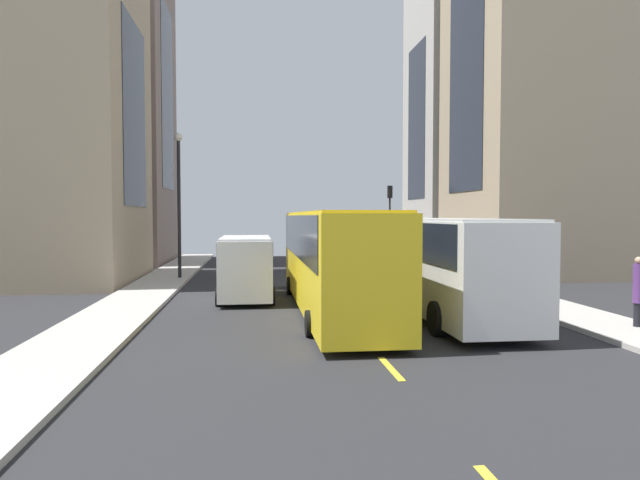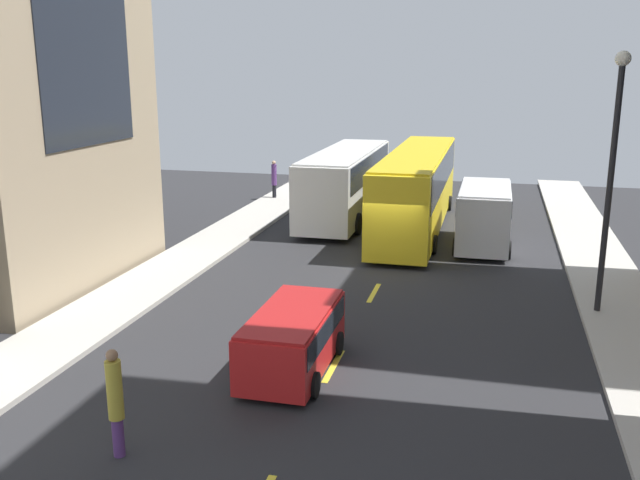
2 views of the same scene
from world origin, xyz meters
TOP-DOWN VIEW (x-y plane):
  - ground_plane at (0.00, 0.00)m, footprint 42.04×42.04m
  - sidewalk_west at (-7.75, 0.00)m, footprint 2.54×44.00m
  - sidewalk_east at (7.75, 0.00)m, footprint 2.54×44.00m
  - lane_stripe_0 at (0.00, -21.00)m, footprint 0.16×2.00m
  - lane_stripe_1 at (0.00, -15.00)m, footprint 0.16×2.00m
  - lane_stripe_2 at (0.00, -9.00)m, footprint 0.16×2.00m
  - lane_stripe_3 at (0.00, -3.00)m, footprint 0.16×2.00m
  - lane_stripe_4 at (0.00, 3.00)m, footprint 0.16×2.00m
  - lane_stripe_5 at (0.00, 9.00)m, footprint 0.16×2.00m
  - lane_stripe_6 at (0.00, 15.00)m, footprint 0.16×2.00m
  - building_west_0 at (-12.74, -14.40)m, footprint 7.11×7.88m
  - building_west_1 at (-13.89, -4.48)m, footprint 9.44×9.34m
  - building_east_0 at (12.52, -15.03)m, footprint 6.66×9.87m
  - building_east_1 at (13.03, -3.42)m, footprint 7.69×10.04m
  - city_bus_white at (-3.41, 8.33)m, footprint 2.80×11.02m
  - streetcar_yellow at (0.25, 7.01)m, footprint 2.70×14.32m
  - delivery_van_white at (3.38, 4.03)m, footprint 2.25×5.10m
  - car_red_0 at (-0.92, -9.51)m, footprint 1.92×4.07m
  - pedestrian_waiting_curb at (-8.28, 11.88)m, footprint 0.29×0.29m
  - pedestrian_crossing_mid at (-3.14, -14.07)m, footprint 0.31×0.31m
  - traffic_light_near_corner at (-6.88, -13.16)m, footprint 0.32×0.44m
  - streetlamp_near at (6.98, -3.39)m, footprint 0.44×0.44m

SIDE VIEW (x-z plane):
  - ground_plane at x=0.00m, z-range 0.00..0.00m
  - lane_stripe_0 at x=0.00m, z-range 0.00..0.01m
  - lane_stripe_1 at x=0.00m, z-range 0.00..0.01m
  - lane_stripe_2 at x=0.00m, z-range 0.00..0.01m
  - lane_stripe_3 at x=0.00m, z-range 0.00..0.01m
  - lane_stripe_4 at x=0.00m, z-range 0.00..0.01m
  - lane_stripe_5 at x=0.00m, z-range 0.00..0.01m
  - lane_stripe_6 at x=0.00m, z-range 0.00..0.01m
  - sidewalk_west at x=-7.75m, z-range 0.00..0.15m
  - sidewalk_east at x=7.75m, z-range 0.00..0.15m
  - car_red_0 at x=-0.92m, z-range 0.14..1.73m
  - pedestrian_crossing_mid at x=-3.14m, z-range 0.09..2.32m
  - pedestrian_waiting_curb at x=-8.28m, z-range 0.22..2.31m
  - delivery_van_white at x=3.38m, z-range 0.22..2.80m
  - city_bus_white at x=-3.41m, z-range 0.33..3.68m
  - streetcar_yellow at x=0.25m, z-range 0.33..3.92m
  - traffic_light_near_corner at x=-6.88m, z-range 1.25..6.75m
  - streetlamp_near at x=6.98m, z-range 0.96..8.64m
  - building_east_1 at x=13.03m, z-range 0.00..17.53m
  - building_west_0 at x=-12.74m, z-range 0.00..21.01m
  - building_west_1 at x=-13.89m, z-range 0.00..21.67m
  - building_east_0 at x=12.52m, z-range 0.00..24.00m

